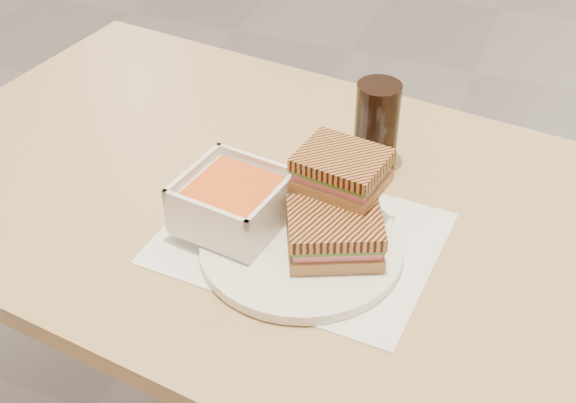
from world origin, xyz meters
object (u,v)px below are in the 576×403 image
(main_table, at_px, (292,262))
(plate, at_px, (301,247))
(soup_bowl, at_px, (233,203))
(panini_lower, at_px, (334,233))
(cola_glass, at_px, (376,127))

(main_table, height_order, plate, plate)
(plate, bearing_deg, soup_bowl, 175.14)
(soup_bowl, xyz_separation_m, panini_lower, (0.14, -0.01, -0.00))
(soup_bowl, relative_size, panini_lower, 0.99)
(panini_lower, height_order, cola_glass, cola_glass)
(main_table, height_order, panini_lower, panini_lower)
(plate, relative_size, panini_lower, 1.80)
(main_table, distance_m, plate, 0.16)
(soup_bowl, distance_m, panini_lower, 0.14)
(main_table, height_order, soup_bowl, soup_bowl)
(main_table, relative_size, plate, 4.91)
(main_table, relative_size, cola_glass, 9.40)
(main_table, distance_m, panini_lower, 0.20)
(plate, distance_m, panini_lower, 0.05)
(main_table, bearing_deg, panini_lower, -45.60)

